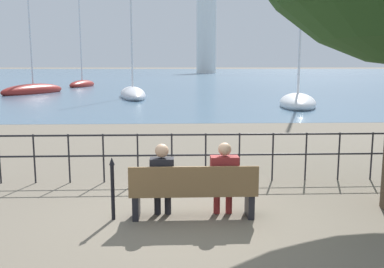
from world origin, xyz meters
TOP-DOWN VIEW (x-y plane):
  - ground_plane at (0.00, 0.00)m, footprint 1000.00×1000.00m
  - harbor_water at (0.00, 161.45)m, footprint 600.00×300.00m
  - park_bench at (0.00, -0.07)m, footprint 2.07×0.45m
  - seated_person_left at (-0.51, 0.01)m, footprint 0.39×0.35m
  - seated_person_right at (0.51, 0.01)m, footprint 0.46×0.35m
  - promenade_railing at (-0.00, 2.19)m, footprint 15.29×0.04m
  - closed_umbrella at (-1.30, -0.07)m, footprint 0.09×0.09m
  - sailboat_0 at (-11.16, 44.35)m, footprint 2.85×6.15m
  - sailboat_1 at (-12.83, 31.84)m, footprint 4.59×7.35m
  - sailboat_3 at (-3.57, 26.96)m, footprint 3.16×8.79m
  - sailboat_4 at (7.15, 18.77)m, footprint 3.29×6.09m
  - harbor_lighthouse at (9.79, 129.88)m, footprint 6.11×6.11m

SIDE VIEW (x-z plane):
  - ground_plane at x=0.00m, z-range 0.00..0.00m
  - harbor_water at x=0.00m, z-range 0.00..0.01m
  - sailboat_3 at x=-3.57m, z-range -4.73..5.30m
  - sailboat_4 at x=7.15m, z-range -4.80..5.40m
  - sailboat_0 at x=-11.16m, z-range -4.84..5.45m
  - sailboat_1 at x=-12.83m, z-range -5.67..6.33m
  - park_bench at x=0.00m, z-range -0.01..0.89m
  - closed_umbrella at x=-1.30m, z-range 0.06..1.09m
  - seated_person_left at x=-0.51m, z-range 0.06..1.30m
  - seated_person_right at x=0.51m, z-range 0.06..1.31m
  - promenade_railing at x=0.00m, z-range 0.17..1.22m
  - harbor_lighthouse at x=9.79m, z-range -0.96..26.68m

